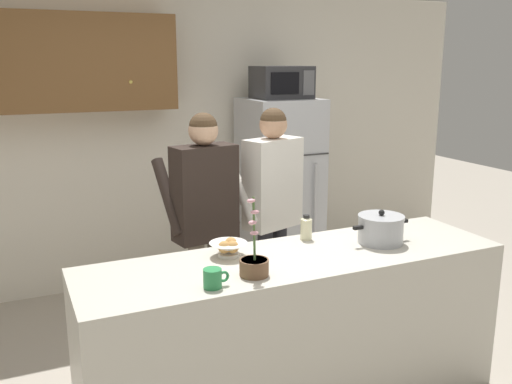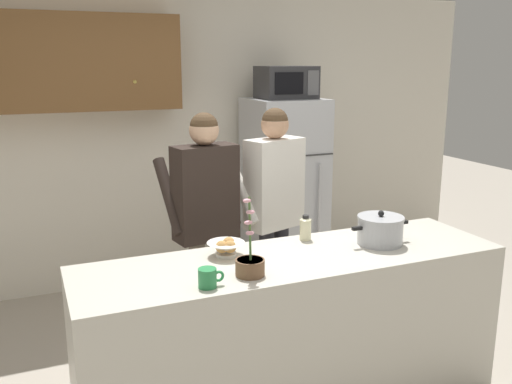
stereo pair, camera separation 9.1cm
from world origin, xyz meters
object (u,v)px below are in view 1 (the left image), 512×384
(potted_orchid, at_px, (254,264))
(person_near_pot, at_px, (204,206))
(bread_bowl, at_px, (229,248))
(microwave, at_px, (282,82))
(person_by_sink, at_px, (272,195))
(cooking_pot, at_px, (381,229))
(coffee_mug, at_px, (213,278))
(refrigerator, at_px, (279,190))
(bottle_near_edge, at_px, (306,227))

(potted_orchid, bearing_deg, person_near_pot, 85.38)
(bread_bowl, bearing_deg, microwave, 55.04)
(microwave, height_order, person_by_sink, microwave)
(cooking_pot, distance_m, coffee_mug, 1.17)
(microwave, xyz_separation_m, coffee_mug, (-1.40, -2.05, -0.83))
(microwave, distance_m, cooking_pot, 2.01)
(person_near_pot, relative_size, cooking_pot, 4.29)
(refrigerator, xyz_separation_m, coffee_mug, (-1.40, -2.08, 0.14))
(person_by_sink, relative_size, bottle_near_edge, 10.75)
(refrigerator, xyz_separation_m, bottle_near_edge, (-0.63, -1.61, 0.17))
(refrigerator, height_order, person_by_sink, person_by_sink)
(bread_bowl, distance_m, bottle_near_edge, 0.55)
(cooking_pot, bearing_deg, refrigerator, 82.18)
(person_near_pot, relative_size, bread_bowl, 7.76)
(microwave, xyz_separation_m, potted_orchid, (-1.16, -1.99, -0.82))
(coffee_mug, distance_m, bottle_near_edge, 0.90)
(microwave, relative_size, bread_bowl, 2.24)
(microwave, relative_size, potted_orchid, 1.17)
(microwave, distance_m, potted_orchid, 2.45)
(coffee_mug, xyz_separation_m, bottle_near_edge, (0.77, 0.47, 0.03))
(microwave, bearing_deg, coffee_mug, -124.31)
(potted_orchid, bearing_deg, person_by_sink, 59.88)
(refrigerator, distance_m, cooking_pot, 1.88)
(refrigerator, height_order, bottle_near_edge, refrigerator)
(refrigerator, height_order, cooking_pot, refrigerator)
(microwave, height_order, cooking_pot, microwave)
(person_by_sink, distance_m, bottle_near_edge, 0.66)
(bread_bowl, height_order, bottle_near_edge, bottle_near_edge)
(person_by_sink, height_order, cooking_pot, person_by_sink)
(cooking_pot, bearing_deg, potted_orchid, -169.81)
(person_near_pot, bearing_deg, coffee_mug, -107.02)
(person_near_pot, xyz_separation_m, bottle_near_edge, (0.45, -0.59, -0.04))
(microwave, distance_m, person_near_pot, 1.65)
(microwave, bearing_deg, person_near_pot, -137.23)
(bread_bowl, bearing_deg, cooking_pot, -9.40)
(bread_bowl, distance_m, potted_orchid, 0.32)
(cooking_pot, distance_m, potted_orchid, 0.92)
(microwave, relative_size, coffee_mug, 3.66)
(bottle_near_edge, xyz_separation_m, potted_orchid, (-0.53, -0.40, -0.01))
(bottle_near_edge, bearing_deg, cooking_pot, -32.87)
(refrigerator, xyz_separation_m, microwave, (0.00, -0.02, 0.97))
(microwave, xyz_separation_m, person_by_sink, (-0.54, -0.93, -0.76))
(refrigerator, height_order, bread_bowl, refrigerator)
(cooking_pot, distance_m, bottle_near_edge, 0.45)
(cooking_pot, bearing_deg, bread_bowl, 170.60)
(bottle_near_edge, bearing_deg, microwave, 68.41)
(microwave, relative_size, cooking_pot, 1.24)
(refrigerator, height_order, coffee_mug, refrigerator)
(refrigerator, bearing_deg, person_near_pot, -136.61)
(potted_orchid, bearing_deg, coffee_mug, -165.96)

